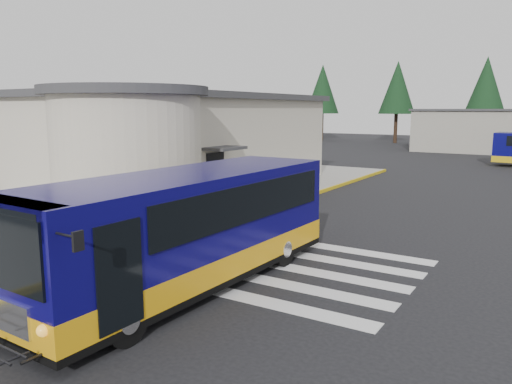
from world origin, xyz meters
The scene contains 9 objects.
ground centered at (0.00, 0.00, 0.00)m, with size 140.00×140.00×0.00m, color black.
sidewalk centered at (-9.00, 4.00, 0.07)m, with size 10.00×34.00×0.15m, color gray.
curb_strip centered at (-4.05, 4.00, 0.08)m, with size 0.12×34.00×0.16m, color gold.
station_building centered at (-10.84, 6.91, 2.57)m, with size 12.70×18.70×4.80m.
crosswalk centered at (-0.50, -0.80, 0.01)m, with size 8.00×5.35×0.01m.
transit_bus centered at (-1.17, -3.31, 1.30)m, with size 3.51×9.69×2.71m.
pedestrian_a centered at (-4.98, -4.87, 1.07)m, with size 0.67×0.44×1.85m, color black.
pedestrian_b centered at (-6.08, -1.94, 0.94)m, with size 0.77×0.60×1.58m, color black.
bollard centered at (-4.20, -4.15, 0.75)m, with size 0.10×0.10×1.19m, color black.
Camera 1 is at (6.24, -12.12, 4.18)m, focal length 35.00 mm.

